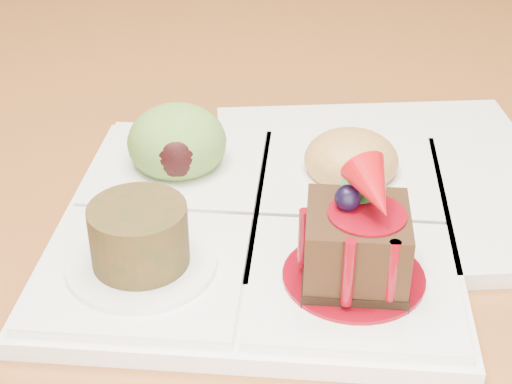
{
  "coord_description": "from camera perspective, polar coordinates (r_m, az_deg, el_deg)",
  "views": [
    {
      "loc": [
        0.04,
        -0.79,
        1.06
      ],
      "look_at": [
        0.07,
        -0.35,
        0.79
      ],
      "focal_mm": 55.0,
      "sensor_mm": 36.0,
      "label": 1
    }
  ],
  "objects": [
    {
      "name": "sampler_plate",
      "position": [
        0.52,
        -0.15,
        -1.11
      ],
      "size": [
        0.3,
        0.3,
        0.1
      ],
      "rotation": [
        0.0,
        0.0,
        -0.17
      ],
      "color": "white",
      "rests_on": "dining_table"
    },
    {
      "name": "second_plate",
      "position": [
        0.59,
        9.41,
        0.74
      ],
      "size": [
        0.25,
        0.25,
        0.01
      ],
      "primitive_type": "cube",
      "rotation": [
        0.0,
        0.0,
        -0.01
      ],
      "color": "white",
      "rests_on": "dining_table"
    },
    {
      "name": "dining_table",
      "position": [
        0.87,
        -6.38,
        6.4
      ],
      "size": [
        1.0,
        1.8,
        0.75
      ],
      "color": "brown",
      "rests_on": "ground"
    }
  ]
}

